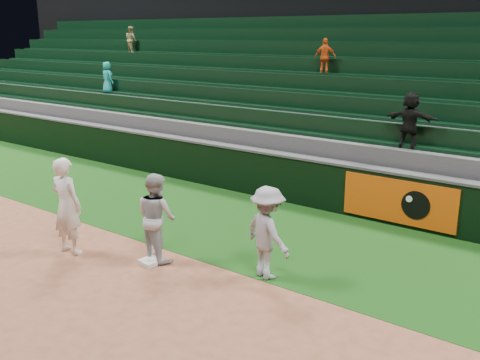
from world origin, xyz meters
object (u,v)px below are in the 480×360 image
first_base (151,262)px  baserunner (157,217)px  first_baseman (67,206)px  base_coach (267,233)px

first_base → baserunner: baserunner is taller
first_base → first_baseman: size_ratio=0.18×
first_base → first_baseman: (-1.69, -0.57, 0.93)m
baserunner → base_coach: 2.24m
first_base → first_baseman: bearing=-161.5°
first_baseman → base_coach: first_baseman is taller
baserunner → base_coach: (2.16, 0.59, -0.01)m
first_baseman → base_coach: (3.79, 1.42, -0.13)m
first_base → first_baseman: first_baseman is taller
first_base → base_coach: size_ratio=0.21×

